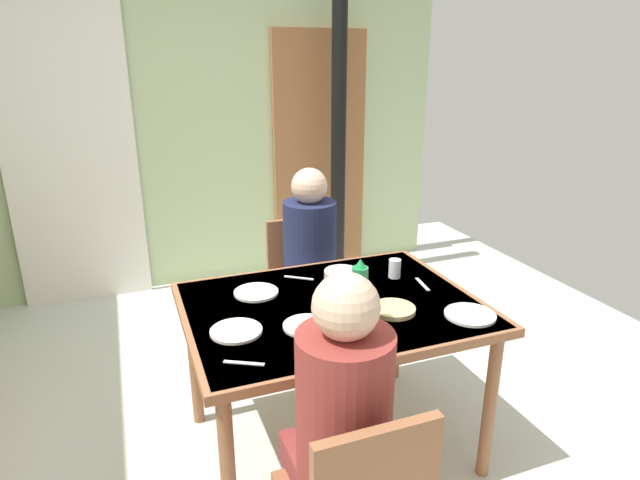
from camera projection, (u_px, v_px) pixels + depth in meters
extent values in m
plane|color=silver|center=(256.00, 450.00, 2.57)|extent=(5.77, 5.77, 0.00)
cube|color=#B4C897|center=(176.00, 112.00, 4.07)|extent=(4.34, 0.10, 2.78)
cube|color=#985F37|center=(320.00, 155.00, 4.52)|extent=(0.80, 0.05, 2.00)
cylinder|color=black|center=(339.00, 110.00, 4.17)|extent=(0.12, 0.12, 2.78)
cube|color=white|center=(70.00, 149.00, 3.80)|extent=(0.90, 0.03, 2.33)
cube|color=#935C3B|center=(332.00, 308.00, 2.36)|extent=(1.28, 0.97, 0.04)
cube|color=#F1BA69|center=(332.00, 304.00, 2.36)|extent=(1.23, 0.93, 0.00)
cylinder|color=#935C3B|center=(228.00, 476.00, 1.93)|extent=(0.06, 0.06, 0.72)
cylinder|color=#935C3B|center=(490.00, 406.00, 2.31)|extent=(0.06, 0.06, 0.72)
cylinder|color=#935C3B|center=(194.00, 360.00, 2.66)|extent=(0.06, 0.06, 0.72)
cylinder|color=#935C3B|center=(397.00, 321.00, 3.05)|extent=(0.06, 0.06, 0.72)
cube|color=#935C3B|center=(307.00, 294.00, 3.19)|extent=(0.40, 0.40, 0.04)
cube|color=#935C3B|center=(297.00, 251.00, 3.28)|extent=(0.38, 0.04, 0.42)
cylinder|color=#935C3B|center=(344.00, 338.00, 3.17)|extent=(0.04, 0.04, 0.41)
cylinder|color=#935C3B|center=(290.00, 349.00, 3.06)|extent=(0.04, 0.04, 0.41)
cylinder|color=#935C3B|center=(323.00, 314.00, 3.47)|extent=(0.04, 0.04, 0.41)
cylinder|color=#935C3B|center=(273.00, 323.00, 3.36)|extent=(0.04, 0.04, 0.41)
cube|color=brown|center=(330.00, 455.00, 1.82)|extent=(0.30, 0.22, 0.12)
cylinder|color=maroon|center=(344.00, 410.00, 1.63)|extent=(0.30, 0.30, 0.52)
sphere|color=beige|center=(346.00, 307.00, 1.52)|extent=(0.20, 0.20, 0.20)
cube|color=#231E44|center=(317.00, 295.00, 3.02)|extent=(0.30, 0.22, 0.12)
cylinder|color=#1E2347|center=(310.00, 246.00, 3.04)|extent=(0.30, 0.30, 0.52)
sphere|color=beige|center=(309.00, 186.00, 2.92)|extent=(0.20, 0.20, 0.20)
cylinder|color=#228148|center=(359.00, 298.00, 2.11)|extent=(0.06, 0.06, 0.26)
cone|color=#1A8D44|center=(360.00, 263.00, 2.07)|extent=(0.05, 0.05, 0.04)
cylinder|color=#F3DBCD|center=(342.00, 276.00, 2.58)|extent=(0.17, 0.17, 0.05)
cylinder|color=white|center=(256.00, 292.00, 2.46)|extent=(0.20, 0.20, 0.01)
cylinder|color=white|center=(307.00, 326.00, 2.15)|extent=(0.19, 0.19, 0.01)
cylinder|color=white|center=(470.00, 315.00, 2.24)|extent=(0.21, 0.21, 0.01)
cylinder|color=white|center=(236.00, 331.00, 2.11)|extent=(0.21, 0.21, 0.01)
cylinder|color=silver|center=(353.00, 301.00, 2.27)|extent=(0.06, 0.06, 0.10)
cylinder|color=silver|center=(395.00, 268.00, 2.62)|extent=(0.06, 0.06, 0.09)
cylinder|color=silver|center=(358.00, 287.00, 2.41)|extent=(0.06, 0.06, 0.09)
cylinder|color=#DBB77A|center=(393.00, 309.00, 2.28)|extent=(0.19, 0.19, 0.02)
cube|color=silver|center=(317.00, 355.00, 1.95)|extent=(0.15, 0.04, 0.00)
cube|color=silver|center=(299.00, 278.00, 2.63)|extent=(0.13, 0.10, 0.00)
cube|color=silver|center=(422.00, 284.00, 2.55)|extent=(0.04, 0.15, 0.00)
cube|color=silver|center=(244.00, 363.00, 1.90)|extent=(0.14, 0.09, 0.00)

